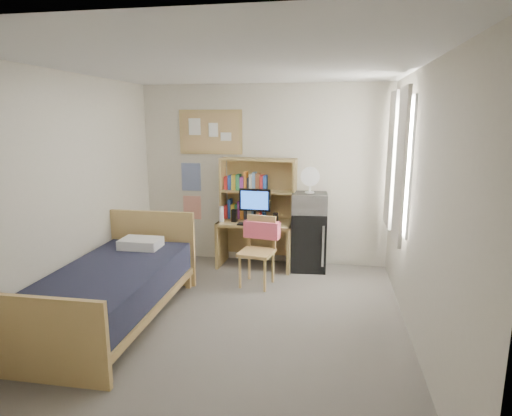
% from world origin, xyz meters
% --- Properties ---
extents(floor, '(3.60, 4.20, 0.02)m').
position_xyz_m(floor, '(0.00, 0.00, -0.01)').
color(floor, slate).
rests_on(floor, ground).
extents(ceiling, '(3.60, 4.20, 0.02)m').
position_xyz_m(ceiling, '(0.00, 0.00, 2.60)').
color(ceiling, silver).
rests_on(ceiling, wall_back).
extents(wall_back, '(3.60, 0.04, 2.60)m').
position_xyz_m(wall_back, '(0.00, 2.10, 1.30)').
color(wall_back, beige).
rests_on(wall_back, floor).
extents(wall_front, '(3.60, 0.04, 2.60)m').
position_xyz_m(wall_front, '(0.00, -2.10, 1.30)').
color(wall_front, beige).
rests_on(wall_front, floor).
extents(wall_left, '(0.04, 4.20, 2.60)m').
position_xyz_m(wall_left, '(-1.80, 0.00, 1.30)').
color(wall_left, beige).
rests_on(wall_left, floor).
extents(wall_right, '(0.04, 4.20, 2.60)m').
position_xyz_m(wall_right, '(1.80, 0.00, 1.30)').
color(wall_right, beige).
rests_on(wall_right, floor).
extents(window_unit, '(0.10, 1.40, 1.70)m').
position_xyz_m(window_unit, '(1.75, 1.20, 1.60)').
color(window_unit, white).
rests_on(window_unit, wall_right).
extents(curtain_left, '(0.04, 0.55, 1.70)m').
position_xyz_m(curtain_left, '(1.72, 0.80, 1.60)').
color(curtain_left, silver).
rests_on(curtain_left, wall_right).
extents(curtain_right, '(0.04, 0.55, 1.70)m').
position_xyz_m(curtain_right, '(1.72, 1.60, 1.60)').
color(curtain_right, silver).
rests_on(curtain_right, wall_right).
extents(bulletin_board, '(0.94, 0.03, 0.64)m').
position_xyz_m(bulletin_board, '(-0.78, 2.08, 1.92)').
color(bulletin_board, tan).
rests_on(bulletin_board, wall_back).
extents(poster_wave, '(0.30, 0.01, 0.42)m').
position_xyz_m(poster_wave, '(-1.10, 2.09, 1.25)').
color(poster_wave, navy).
rests_on(poster_wave, wall_back).
extents(poster_japan, '(0.28, 0.01, 0.36)m').
position_xyz_m(poster_japan, '(-1.10, 2.09, 0.78)').
color(poster_japan, '#D64525').
rests_on(poster_japan, wall_back).
extents(desk, '(1.09, 0.59, 0.67)m').
position_xyz_m(desk, '(-0.06, 1.80, 0.33)').
color(desk, tan).
rests_on(desk, floor).
extents(desk_chair, '(0.52, 0.52, 0.89)m').
position_xyz_m(desk_chair, '(0.08, 1.09, 0.45)').
color(desk_chair, tan).
rests_on(desk_chair, floor).
extents(mini_fridge, '(0.52, 0.52, 0.82)m').
position_xyz_m(mini_fridge, '(0.69, 1.84, 0.41)').
color(mini_fridge, black).
rests_on(mini_fridge, floor).
extents(bed, '(1.08, 2.15, 0.59)m').
position_xyz_m(bed, '(-1.24, -0.17, 0.29)').
color(bed, black).
rests_on(bed, floor).
extents(hutch, '(1.11, 0.34, 0.89)m').
position_xyz_m(hutch, '(-0.05, 1.95, 1.11)').
color(hutch, tan).
rests_on(hutch, desk).
extents(monitor, '(0.45, 0.06, 0.47)m').
position_xyz_m(monitor, '(-0.06, 1.74, 0.90)').
color(monitor, black).
rests_on(monitor, desk).
extents(keyboard, '(0.42, 0.16, 0.02)m').
position_xyz_m(keyboard, '(-0.07, 1.60, 0.68)').
color(keyboard, black).
rests_on(keyboard, desk).
extents(speaker_left, '(0.08, 0.08, 0.18)m').
position_xyz_m(speaker_left, '(-0.36, 1.76, 0.76)').
color(speaker_left, black).
rests_on(speaker_left, desk).
extents(speaker_right, '(0.07, 0.07, 0.16)m').
position_xyz_m(speaker_right, '(0.24, 1.72, 0.74)').
color(speaker_right, black).
rests_on(speaker_right, desk).
extents(water_bottle, '(0.07, 0.07, 0.22)m').
position_xyz_m(water_bottle, '(-0.55, 1.73, 0.78)').
color(water_bottle, white).
rests_on(water_bottle, desk).
extents(hoodie, '(0.49, 0.22, 0.22)m').
position_xyz_m(hoodie, '(0.11, 1.29, 0.69)').
color(hoodie, '#F65D7A').
rests_on(hoodie, desk_chair).
extents(microwave, '(0.51, 0.40, 0.28)m').
position_xyz_m(microwave, '(0.69, 1.82, 0.97)').
color(microwave, silver).
rests_on(microwave, mini_fridge).
extents(desk_fan, '(0.28, 0.28, 0.32)m').
position_xyz_m(desk_fan, '(0.69, 1.82, 1.27)').
color(desk_fan, white).
rests_on(desk_fan, microwave).
extents(pillow, '(0.47, 0.33, 0.11)m').
position_xyz_m(pillow, '(-1.25, 0.58, 0.65)').
color(pillow, white).
rests_on(pillow, bed).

